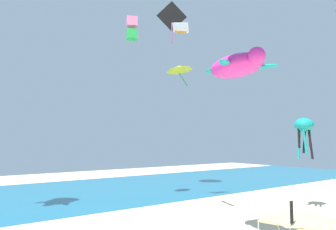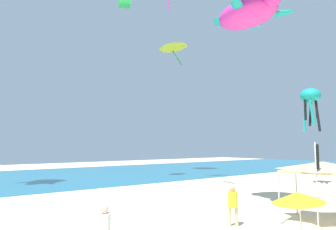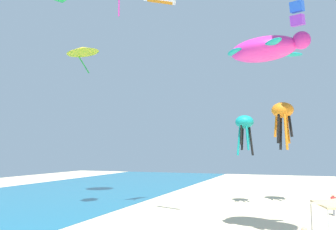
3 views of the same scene
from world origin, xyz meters
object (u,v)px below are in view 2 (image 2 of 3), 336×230
(banner_flag, at_px, (317,178))
(kite_delta_yellow, at_px, (173,45))
(beach_umbrella, at_px, (298,197))
(kite_turtle_magenta, at_px, (248,14))
(canopy_tent, at_px, (323,167))
(person_kite_handler, at_px, (233,202))
(person_beachcomber, at_px, (104,229))
(kite_octopus_teal, at_px, (311,98))

(banner_flag, xyz_separation_m, kite_delta_yellow, (14.80, 27.46, 15.54))
(beach_umbrella, xyz_separation_m, kite_turtle_magenta, (4.16, 5.18, 10.08))
(canopy_tent, bearing_deg, banner_flag, -162.63)
(beach_umbrella, distance_m, kite_delta_yellow, 36.38)
(person_kite_handler, bearing_deg, kite_delta_yellow, 103.80)
(canopy_tent, relative_size, person_beachcomber, 2.22)
(person_kite_handler, relative_size, kite_delta_yellow, 0.34)
(person_kite_handler, height_order, kite_octopus_teal, kite_octopus_teal)
(kite_octopus_teal, bearing_deg, canopy_tent, -123.65)
(banner_flag, bearing_deg, kite_octopus_teal, 27.43)
(beach_umbrella, xyz_separation_m, person_kite_handler, (0.20, 3.39, -0.65))
(beach_umbrella, distance_m, banner_flag, 2.33)
(person_kite_handler, distance_m, kite_octopus_teal, 19.55)
(beach_umbrella, xyz_separation_m, kite_delta_yellow, (17.03, 27.81, 16.13))
(canopy_tent, relative_size, person_kite_handler, 2.17)
(person_kite_handler, bearing_deg, kite_octopus_teal, 64.29)
(banner_flag, relative_size, person_beachcomber, 2.12)
(banner_flag, bearing_deg, canopy_tent, 17.37)
(beach_umbrella, distance_m, kite_octopus_teal, 20.64)
(person_kite_handler, bearing_deg, banner_flag, -7.90)
(canopy_tent, distance_m, banner_flag, 1.83)
(beach_umbrella, bearing_deg, banner_flag, 8.85)
(banner_flag, relative_size, kite_octopus_teal, 0.95)
(beach_umbrella, xyz_separation_m, person_beachcomber, (-6.75, 2.88, -0.68))
(canopy_tent, height_order, kite_delta_yellow, kite_delta_yellow)
(person_beachcomber, relative_size, kite_octopus_teal, 0.45)
(beach_umbrella, bearing_deg, person_beachcomber, 156.87)
(canopy_tent, relative_size, beach_umbrella, 1.96)
(banner_flag, xyz_separation_m, kite_turtle_magenta, (1.92, 4.84, 9.49))
(canopy_tent, distance_m, beach_umbrella, 4.15)
(banner_flag, bearing_deg, person_kite_handler, 123.73)
(beach_umbrella, height_order, kite_delta_yellow, kite_delta_yellow)
(beach_umbrella, relative_size, kite_turtle_magenta, 0.39)
(person_beachcomber, relative_size, kite_delta_yellow, 0.34)
(person_kite_handler, height_order, kite_turtle_magenta, kite_turtle_magenta)
(person_kite_handler, height_order, kite_delta_yellow, kite_delta_yellow)
(canopy_tent, xyz_separation_m, kite_turtle_magenta, (0.21, 4.30, 9.15))
(person_kite_handler, xyz_separation_m, kite_turtle_magenta, (3.95, 1.80, 10.73))
(kite_turtle_magenta, height_order, kite_delta_yellow, kite_delta_yellow)
(kite_turtle_magenta, bearing_deg, person_beachcomber, -60.79)
(beach_umbrella, bearing_deg, kite_delta_yellow, 58.52)
(person_beachcomber, distance_m, kite_delta_yellow, 38.33)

